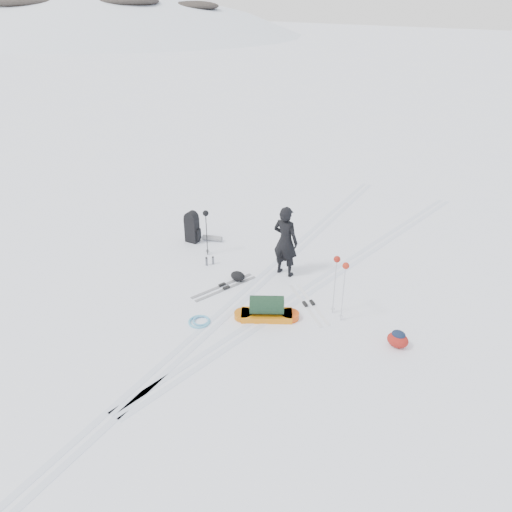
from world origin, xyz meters
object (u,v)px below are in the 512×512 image
object	(u,v)px
pulk_sled	(267,310)
ski_poles_black	(206,219)
expedition_rucksack	(195,228)
skier	(285,241)

from	to	relation	value
pulk_sled	ski_poles_black	bearing A→B (deg)	118.81
pulk_sled	ski_poles_black	xyz separation A→B (m)	(-3.16, 1.71, 0.90)
expedition_rucksack	ski_poles_black	distance (m)	1.15
skier	expedition_rucksack	world-z (taller)	skier
ski_poles_black	skier	bearing A→B (deg)	-0.35
skier	ski_poles_black	bearing A→B (deg)	6.62
skier	expedition_rucksack	bearing A→B (deg)	-2.71
skier	ski_poles_black	size ratio (longest dim) A/B	1.42
pulk_sled	expedition_rucksack	world-z (taller)	expedition_rucksack
skier	pulk_sled	xyz separation A→B (m)	(0.73, -2.01, -0.75)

